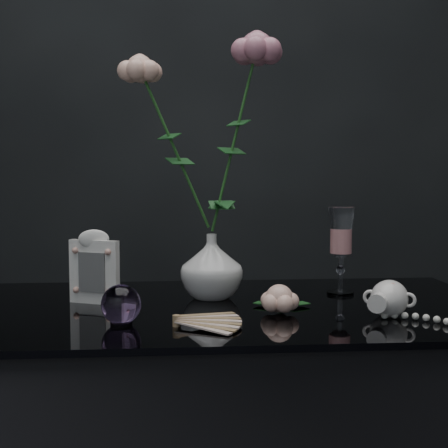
{
  "coord_description": "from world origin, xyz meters",
  "views": [
    {
      "loc": [
        -0.12,
        -1.15,
        1.02
      ],
      "look_at": [
        -0.02,
        0.05,
        0.92
      ],
      "focal_mm": 50.0,
      "sensor_mm": 36.0,
      "label": 1
    }
  ],
  "objects_px": {
    "loose_rose": "(279,299)",
    "pearl_jar": "(389,297)",
    "wine_glass": "(341,251)",
    "picture_frame": "(94,267)",
    "vase": "(212,266)",
    "paperweight": "(121,304)"
  },
  "relations": [
    {
      "from": "loose_rose",
      "to": "pearl_jar",
      "type": "distance_m",
      "value": 0.2
    },
    {
      "from": "wine_glass",
      "to": "pearl_jar",
      "type": "bearing_deg",
      "value": -80.78
    },
    {
      "from": "picture_frame",
      "to": "vase",
      "type": "bearing_deg",
      "value": 31.67
    },
    {
      "from": "picture_frame",
      "to": "pearl_jar",
      "type": "xyz_separation_m",
      "value": [
        0.55,
        -0.16,
        -0.04
      ]
    },
    {
      "from": "wine_glass",
      "to": "picture_frame",
      "type": "height_order",
      "value": "wine_glass"
    },
    {
      "from": "paperweight",
      "to": "vase",
      "type": "bearing_deg",
      "value": 51.2
    },
    {
      "from": "vase",
      "to": "picture_frame",
      "type": "height_order",
      "value": "picture_frame"
    },
    {
      "from": "loose_rose",
      "to": "pearl_jar",
      "type": "height_order",
      "value": "pearl_jar"
    },
    {
      "from": "wine_glass",
      "to": "vase",
      "type": "bearing_deg",
      "value": -175.42
    },
    {
      "from": "vase",
      "to": "pearl_jar",
      "type": "relative_size",
      "value": 0.55
    },
    {
      "from": "vase",
      "to": "pearl_jar",
      "type": "bearing_deg",
      "value": -30.83
    },
    {
      "from": "vase",
      "to": "paperweight",
      "type": "bearing_deg",
      "value": -128.8
    },
    {
      "from": "vase",
      "to": "wine_glass",
      "type": "xyz_separation_m",
      "value": [
        0.28,
        0.02,
        0.03
      ]
    },
    {
      "from": "wine_glass",
      "to": "paperweight",
      "type": "height_order",
      "value": "wine_glass"
    },
    {
      "from": "wine_glass",
      "to": "picture_frame",
      "type": "distance_m",
      "value": 0.52
    },
    {
      "from": "wine_glass",
      "to": "paperweight",
      "type": "relative_size",
      "value": 2.7
    },
    {
      "from": "pearl_jar",
      "to": "wine_glass",
      "type": "bearing_deg",
      "value": 127.35
    },
    {
      "from": "picture_frame",
      "to": "pearl_jar",
      "type": "relative_size",
      "value": 0.61
    },
    {
      "from": "vase",
      "to": "wine_glass",
      "type": "distance_m",
      "value": 0.28
    },
    {
      "from": "vase",
      "to": "wine_glass",
      "type": "bearing_deg",
      "value": 4.58
    },
    {
      "from": "vase",
      "to": "paperweight",
      "type": "relative_size",
      "value": 1.94
    },
    {
      "from": "vase",
      "to": "picture_frame",
      "type": "bearing_deg",
      "value": -172.61
    }
  ]
}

